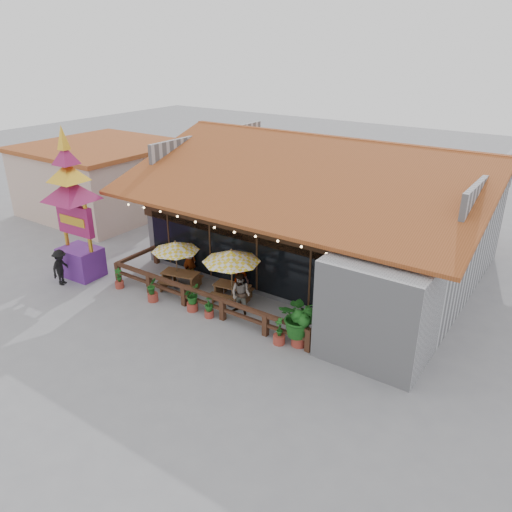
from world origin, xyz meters
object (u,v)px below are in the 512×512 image
Objects in this scene: umbrella_right at (231,256)px; thai_sign_tower at (71,194)px; tropical_plant at (300,317)px; pedestrian at (61,267)px; picnic_table_right at (232,290)px; umbrella_left at (175,247)px; picnic_table_left at (181,278)px.

thai_sign_tower reaches higher than umbrella_right.
tropical_plant is 1.21× the size of pedestrian.
umbrella_right is 7.80m from thai_sign_tower.
picnic_table_right is at bearing 15.77° from thai_sign_tower.
picnic_table_right is 4.26m from tropical_plant.
picnic_table_right is (2.71, 0.40, -1.45)m from umbrella_left.
umbrella_right is at bearing -88.34° from pedestrian.
tropical_plant is (3.99, -1.33, 0.65)m from picnic_table_right.
picnic_table_left is at bearing -178.59° from umbrella_right.
thai_sign_tower is (-7.43, -1.68, 1.70)m from umbrella_right.
umbrella_left is at bearing -77.29° from pedestrian.
umbrella_right is 1.76m from picnic_table_right.
umbrella_right is 3.99m from tropical_plant.
thai_sign_tower is (-7.16, -2.02, 3.40)m from picnic_table_right.
umbrella_left reaches higher than pedestrian.
picnic_table_right is (-0.27, 0.35, -1.71)m from umbrella_right.
umbrella_left is 5.12m from thai_sign_tower.
thai_sign_tower is (-4.65, -1.61, 3.37)m from picnic_table_left.
umbrella_right is 1.64× the size of pedestrian.
umbrella_left is 1.11× the size of tropical_plant.
picnic_table_right is 7.79m from pedestrian.
umbrella_right is 1.35× the size of tropical_plant.
picnic_table_right is 0.84× the size of tropical_plant.
picnic_table_left is 0.94× the size of tropical_plant.
picnic_table_right is at bearing 9.36° from picnic_table_left.
umbrella_right is at bearing 12.72° from thai_sign_tower.
umbrella_right is at bearing -52.52° from picnic_table_right.
umbrella_right is 8.01m from pedestrian.
umbrella_right is 0.37× the size of thai_sign_tower.
picnic_table_left is (0.20, -0.01, -1.41)m from umbrella_left.
tropical_plant reaches higher than pedestrian.
thai_sign_tower is at bearing -159.97° from umbrella_left.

